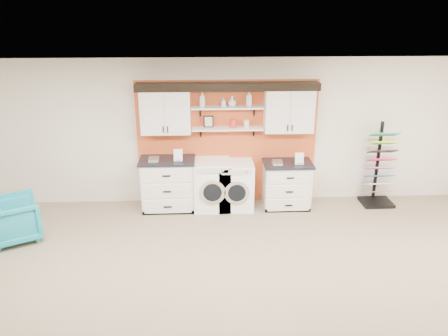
{
  "coord_description": "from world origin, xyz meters",
  "views": [
    {
      "loc": [
        -0.41,
        -4.01,
        3.72
      ],
      "look_at": [
        -0.13,
        2.3,
        1.32
      ],
      "focal_mm": 35.0,
      "sensor_mm": 36.0,
      "label": 1
    }
  ],
  "objects_px": {
    "base_cabinet_right": "(286,184)",
    "washer": "(212,184)",
    "base_cabinet_left": "(168,184)",
    "armchair": "(14,219)",
    "sample_rack": "(379,179)",
    "dryer": "(236,185)"
  },
  "relations": [
    {
      "from": "dryer",
      "to": "armchair",
      "type": "height_order",
      "value": "dryer"
    },
    {
      "from": "sample_rack",
      "to": "armchair",
      "type": "relative_size",
      "value": 2.05
    },
    {
      "from": "washer",
      "to": "base_cabinet_left",
      "type": "bearing_deg",
      "value": 179.77
    },
    {
      "from": "washer",
      "to": "armchair",
      "type": "bearing_deg",
      "value": -162.15
    },
    {
      "from": "base_cabinet_left",
      "to": "sample_rack",
      "type": "distance_m",
      "value": 4.06
    },
    {
      "from": "sample_rack",
      "to": "base_cabinet_right",
      "type": "bearing_deg",
      "value": -179.54
    },
    {
      "from": "base_cabinet_left",
      "to": "armchair",
      "type": "distance_m",
      "value": 2.69
    },
    {
      "from": "base_cabinet_left",
      "to": "dryer",
      "type": "distance_m",
      "value": 1.28
    },
    {
      "from": "base_cabinet_left",
      "to": "dryer",
      "type": "height_order",
      "value": "base_cabinet_left"
    },
    {
      "from": "base_cabinet_right",
      "to": "washer",
      "type": "height_order",
      "value": "washer"
    },
    {
      "from": "base_cabinet_right",
      "to": "sample_rack",
      "type": "xyz_separation_m",
      "value": [
        1.8,
        0.03,
        0.07
      ]
    },
    {
      "from": "base_cabinet_left",
      "to": "armchair",
      "type": "bearing_deg",
      "value": -156.65
    },
    {
      "from": "base_cabinet_right",
      "to": "dryer",
      "type": "bearing_deg",
      "value": -179.8
    },
    {
      "from": "base_cabinet_left",
      "to": "washer",
      "type": "distance_m",
      "value": 0.83
    },
    {
      "from": "base_cabinet_left",
      "to": "armchair",
      "type": "height_order",
      "value": "base_cabinet_left"
    },
    {
      "from": "dryer",
      "to": "sample_rack",
      "type": "bearing_deg",
      "value": 0.78
    },
    {
      "from": "base_cabinet_left",
      "to": "sample_rack",
      "type": "bearing_deg",
      "value": 0.49
    },
    {
      "from": "base_cabinet_left",
      "to": "dryer",
      "type": "xyz_separation_m",
      "value": [
        1.28,
        -0.0,
        -0.04
      ]
    },
    {
      "from": "base_cabinet_right",
      "to": "sample_rack",
      "type": "relative_size",
      "value": 0.57
    },
    {
      "from": "washer",
      "to": "sample_rack",
      "type": "height_order",
      "value": "sample_rack"
    },
    {
      "from": "dryer",
      "to": "base_cabinet_right",
      "type": "bearing_deg",
      "value": 0.2
    },
    {
      "from": "dryer",
      "to": "armchair",
      "type": "bearing_deg",
      "value": -164.17
    }
  ]
}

